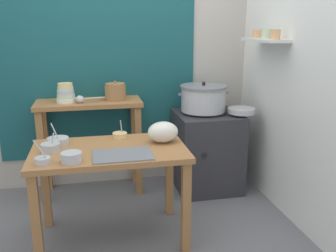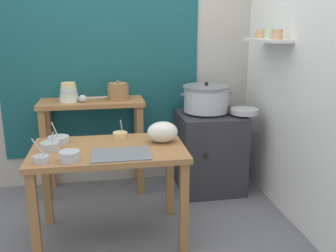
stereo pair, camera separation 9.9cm
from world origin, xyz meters
TOP-DOWN VIEW (x-y plane):
  - ground_plane at (0.00, 0.00)m, footprint 9.00×9.00m
  - wall_back at (0.08, 1.10)m, footprint 4.40×0.12m
  - wall_right at (1.40, 0.20)m, footprint 0.30×3.20m
  - prep_table at (-0.12, -0.03)m, footprint 1.10×0.66m
  - back_shelf_table at (-0.25, 0.83)m, footprint 0.96×0.40m
  - stove_block at (0.86, 0.70)m, footprint 0.60×0.61m
  - steamer_pot at (0.82, 0.72)m, footprint 0.49×0.44m
  - clay_pot at (0.00, 0.83)m, footprint 0.19×0.19m
  - bowl_stack_enamel at (-0.45, 0.81)m, footprint 0.17×0.17m
  - ladle at (-0.31, 0.75)m, footprint 0.26×0.09m
  - serving_tray at (-0.04, -0.20)m, footprint 0.40×0.28m
  - plastic_bag at (0.29, 0.03)m, footprint 0.23×0.18m
  - wide_pan at (1.14, 0.56)m, footprint 0.25×0.25m
  - prep_bowl_0 at (-0.55, -0.26)m, footprint 0.10×0.10m
  - prep_bowl_1 at (-0.02, 0.21)m, footprint 0.11×0.11m
  - prep_bowl_2 at (-0.37, -0.26)m, footprint 0.13×0.13m
  - prep_bowl_3 at (-0.52, -0.02)m, footprint 0.13×0.13m
  - prep_bowl_4 at (-0.48, 0.13)m, footprint 0.16×0.16m

SIDE VIEW (x-z plane):
  - ground_plane at x=0.00m, z-range 0.00..0.00m
  - stove_block at x=0.86m, z-range -0.01..0.77m
  - prep_table at x=-0.12m, z-range 0.25..0.97m
  - back_shelf_table at x=-0.25m, z-range 0.23..1.13m
  - serving_tray at x=-0.04m, z-range 0.72..0.73m
  - prep_bowl_1 at x=-0.02m, z-range 0.67..0.82m
  - prep_bowl_0 at x=-0.55m, z-range 0.66..0.83m
  - prep_bowl_4 at x=-0.48m, z-range 0.66..0.83m
  - prep_bowl_3 at x=-0.52m, z-range 0.68..0.82m
  - prep_bowl_2 at x=-0.37m, z-range 0.72..0.79m
  - plastic_bag at x=0.29m, z-range 0.72..0.88m
  - wide_pan at x=1.14m, z-range 0.78..0.83m
  - steamer_pot at x=0.82m, z-range 0.76..1.05m
  - ladle at x=-0.31m, z-range 0.90..0.97m
  - clay_pot at x=0.00m, z-range 0.89..1.07m
  - bowl_stack_enamel at x=-0.45m, z-range 0.89..1.07m
  - wall_right at x=1.40m, z-range 0.00..2.60m
  - wall_back at x=0.08m, z-range 0.00..2.60m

